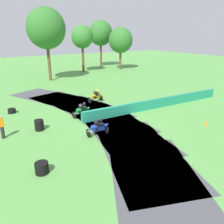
{
  "coord_description": "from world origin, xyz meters",
  "views": [
    {
      "loc": [
        -9.49,
        -15.62,
        6.84
      ],
      "look_at": [
        -0.11,
        -1.16,
        0.9
      ],
      "focal_mm": 36.73,
      "sensor_mm": 36.0,
      "label": 1
    }
  ],
  "objects_px": {
    "motorcycle_chase_green": "(83,110)",
    "motorcycle_trailing_yellow": "(96,96)",
    "tire_stack_near": "(42,168)",
    "motorcycle_lead_blue": "(99,127)",
    "track_marshal": "(2,127)",
    "tire_stack_mid_b": "(12,111)",
    "tire_stack_mid_a": "(39,125)",
    "traffic_cone": "(206,123)"
  },
  "relations": [
    {
      "from": "motorcycle_chase_green",
      "to": "motorcycle_trailing_yellow",
      "type": "xyz_separation_m",
      "value": [
        3.23,
        3.33,
        0.01
      ]
    },
    {
      "from": "motorcycle_chase_green",
      "to": "tire_stack_near",
      "type": "bearing_deg",
      "value": -130.35
    },
    {
      "from": "motorcycle_lead_blue",
      "to": "tire_stack_near",
      "type": "relative_size",
      "value": 2.43
    },
    {
      "from": "track_marshal",
      "to": "motorcycle_trailing_yellow",
      "type": "bearing_deg",
      "value": 23.51
    },
    {
      "from": "motorcycle_chase_green",
      "to": "track_marshal",
      "type": "bearing_deg",
      "value": -172.19
    },
    {
      "from": "motorcycle_trailing_yellow",
      "to": "tire_stack_mid_b",
      "type": "relative_size",
      "value": 2.46
    },
    {
      "from": "tire_stack_mid_a",
      "to": "traffic_cone",
      "type": "height_order",
      "value": "tire_stack_mid_a"
    },
    {
      "from": "motorcycle_chase_green",
      "to": "tire_stack_mid_a",
      "type": "xyz_separation_m",
      "value": [
        -3.99,
        -0.85,
        -0.23
      ]
    },
    {
      "from": "tire_stack_mid_a",
      "to": "tire_stack_near",
      "type": "bearing_deg",
      "value": -105.09
    },
    {
      "from": "motorcycle_chase_green",
      "to": "tire_stack_near",
      "type": "xyz_separation_m",
      "value": [
        -5.5,
        -6.48,
        -0.33
      ]
    },
    {
      "from": "motorcycle_trailing_yellow",
      "to": "traffic_cone",
      "type": "bearing_deg",
      "value": -69.11
    },
    {
      "from": "motorcycle_trailing_yellow",
      "to": "track_marshal",
      "type": "distance_m",
      "value": 10.59
    },
    {
      "from": "motorcycle_lead_blue",
      "to": "tire_stack_mid_a",
      "type": "xyz_separation_m",
      "value": [
        -3.26,
        3.21,
        -0.24
      ]
    },
    {
      "from": "motorcycle_lead_blue",
      "to": "tire_stack_mid_b",
      "type": "distance_m",
      "value": 9.48
    },
    {
      "from": "motorcycle_chase_green",
      "to": "tire_stack_near",
      "type": "height_order",
      "value": "motorcycle_chase_green"
    },
    {
      "from": "motorcycle_lead_blue",
      "to": "traffic_cone",
      "type": "distance_m",
      "value": 8.49
    },
    {
      "from": "motorcycle_chase_green",
      "to": "traffic_cone",
      "type": "distance_m",
      "value": 10.1
    },
    {
      "from": "motorcycle_lead_blue",
      "to": "motorcycle_chase_green",
      "type": "bearing_deg",
      "value": 79.87
    },
    {
      "from": "motorcycle_lead_blue",
      "to": "tire_stack_mid_a",
      "type": "distance_m",
      "value": 4.58
    },
    {
      "from": "motorcycle_trailing_yellow",
      "to": "tire_stack_mid_a",
      "type": "height_order",
      "value": "motorcycle_trailing_yellow"
    },
    {
      "from": "motorcycle_chase_green",
      "to": "motorcycle_trailing_yellow",
      "type": "relative_size",
      "value": 1.0
    },
    {
      "from": "motorcycle_lead_blue",
      "to": "tire_stack_near",
      "type": "distance_m",
      "value": 5.36
    },
    {
      "from": "tire_stack_near",
      "to": "traffic_cone",
      "type": "relative_size",
      "value": 1.59
    },
    {
      "from": "tire_stack_mid_a",
      "to": "track_marshal",
      "type": "distance_m",
      "value": 2.53
    },
    {
      "from": "traffic_cone",
      "to": "tire_stack_mid_b",
      "type": "bearing_deg",
      "value": 136.62
    },
    {
      "from": "motorcycle_chase_green",
      "to": "traffic_cone",
      "type": "xyz_separation_m",
      "value": [
        7.2,
        -7.07,
        -0.41
      ]
    },
    {
      "from": "tire_stack_near",
      "to": "motorcycle_chase_green",
      "type": "bearing_deg",
      "value": 49.65
    },
    {
      "from": "motorcycle_lead_blue",
      "to": "motorcycle_chase_green",
      "type": "relative_size",
      "value": 1.01
    },
    {
      "from": "motorcycle_chase_green",
      "to": "tire_stack_mid_a",
      "type": "relative_size",
      "value": 2.1
    },
    {
      "from": "motorcycle_lead_blue",
      "to": "tire_stack_near",
      "type": "height_order",
      "value": "motorcycle_lead_blue"
    },
    {
      "from": "tire_stack_mid_b",
      "to": "traffic_cone",
      "type": "bearing_deg",
      "value": -43.38
    },
    {
      "from": "motorcycle_lead_blue",
      "to": "track_marshal",
      "type": "xyz_separation_m",
      "value": [
        -5.76,
        3.18,
        0.17
      ]
    },
    {
      "from": "motorcycle_lead_blue",
      "to": "traffic_cone",
      "type": "relative_size",
      "value": 3.86
    },
    {
      "from": "traffic_cone",
      "to": "motorcycle_chase_green",
      "type": "bearing_deg",
      "value": 135.51
    },
    {
      "from": "motorcycle_chase_green",
      "to": "tire_stack_mid_b",
      "type": "relative_size",
      "value": 2.46
    },
    {
      "from": "tire_stack_mid_a",
      "to": "motorcycle_lead_blue",
      "type": "bearing_deg",
      "value": -44.56
    },
    {
      "from": "tire_stack_mid_a",
      "to": "traffic_cone",
      "type": "relative_size",
      "value": 1.82
    },
    {
      "from": "motorcycle_chase_green",
      "to": "tire_stack_mid_a",
      "type": "bearing_deg",
      "value": -167.91
    },
    {
      "from": "motorcycle_chase_green",
      "to": "tire_stack_mid_b",
      "type": "bearing_deg",
      "value": 138.31
    },
    {
      "from": "tire_stack_mid_a",
      "to": "track_marshal",
      "type": "xyz_separation_m",
      "value": [
        -2.5,
        -0.03,
        0.42
      ]
    },
    {
      "from": "motorcycle_trailing_yellow",
      "to": "tire_stack_near",
      "type": "relative_size",
      "value": 2.4
    },
    {
      "from": "traffic_cone",
      "to": "tire_stack_mid_a",
      "type": "bearing_deg",
      "value": 150.93
    }
  ]
}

